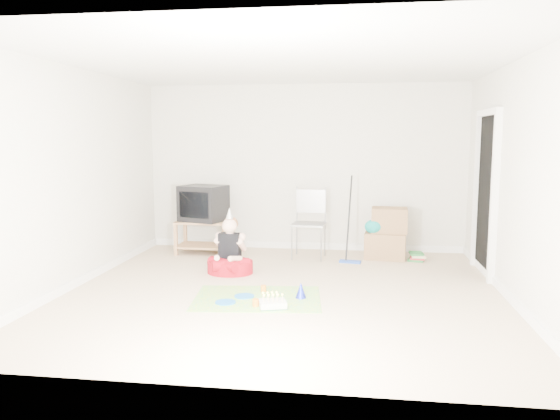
# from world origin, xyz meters

# --- Properties ---
(ground) EXTENTS (5.00, 5.00, 0.00)m
(ground) POSITION_xyz_m (0.00, 0.00, 0.00)
(ground) COLOR beige
(ground) RESTS_ON ground
(doorway_recess) EXTENTS (0.02, 0.90, 2.05)m
(doorway_recess) POSITION_xyz_m (2.48, 1.20, 1.02)
(doorway_recess) COLOR black
(doorway_recess) RESTS_ON ground
(tv_stand) EXTENTS (0.82, 0.52, 0.51)m
(tv_stand) POSITION_xyz_m (-1.49, 1.93, 0.30)
(tv_stand) COLOR #A9774C
(tv_stand) RESTS_ON ground
(crt_tv) EXTENTS (0.76, 0.69, 0.54)m
(crt_tv) POSITION_xyz_m (-1.49, 1.93, 0.78)
(crt_tv) COLOR black
(crt_tv) RESTS_ON tv_stand
(folding_chair) EXTENTS (0.50, 0.48, 1.04)m
(folding_chair) POSITION_xyz_m (0.13, 1.83, 0.51)
(folding_chair) COLOR gray
(folding_chair) RESTS_ON ground
(cardboard_boxes) EXTENTS (0.64, 0.51, 0.75)m
(cardboard_boxes) POSITION_xyz_m (1.26, 1.97, 0.36)
(cardboard_boxes) COLOR #936D47
(cardboard_boxes) RESTS_ON ground
(floor_mop) EXTENTS (0.32, 0.41, 1.22)m
(floor_mop) POSITION_xyz_m (0.75, 1.58, 0.26)
(floor_mop) COLOR blue
(floor_mop) RESTS_ON ground
(book_pile) EXTENTS (0.27, 0.32, 0.12)m
(book_pile) POSITION_xyz_m (1.71, 1.87, 0.06)
(book_pile) COLOR #277633
(book_pile) RESTS_ON ground
(seated_woman) EXTENTS (0.66, 0.66, 0.87)m
(seated_woman) POSITION_xyz_m (-0.82, 0.77, 0.19)
(seated_woman) COLOR #B2101E
(seated_woman) RESTS_ON ground
(party_mat) EXTENTS (1.49, 1.15, 0.01)m
(party_mat) POSITION_xyz_m (-0.25, -0.32, 0.00)
(party_mat) COLOR #FC35A6
(party_mat) RESTS_ON ground
(birthday_cake) EXTENTS (0.33, 0.29, 0.14)m
(birthday_cake) POSITION_xyz_m (-0.03, -0.63, 0.04)
(birthday_cake) COLOR white
(birthday_cake) RESTS_ON party_mat
(blue_plate_near) EXTENTS (0.23, 0.23, 0.01)m
(blue_plate_near) POSITION_xyz_m (-0.41, -0.29, 0.01)
(blue_plate_near) COLOR blue
(blue_plate_near) RESTS_ON party_mat
(blue_plate_far) EXTENTS (0.26, 0.26, 0.01)m
(blue_plate_far) POSITION_xyz_m (-0.56, -0.54, 0.01)
(blue_plate_far) COLOR blue
(blue_plate_far) RESTS_ON party_mat
(orange_cup_near) EXTENTS (0.08, 0.08, 0.07)m
(orange_cup_near) POSITION_xyz_m (-0.23, -0.05, 0.04)
(orange_cup_near) COLOR orange
(orange_cup_near) RESTS_ON party_mat
(orange_cup_far) EXTENTS (0.08, 0.08, 0.08)m
(orange_cup_far) POSITION_xyz_m (-0.22, -0.61, 0.04)
(orange_cup_far) COLOR orange
(orange_cup_far) RESTS_ON party_mat
(blue_party_hat) EXTENTS (0.14, 0.14, 0.18)m
(blue_party_hat) POSITION_xyz_m (0.22, -0.25, 0.09)
(blue_party_hat) COLOR #1A27BB
(blue_party_hat) RESTS_ON party_mat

